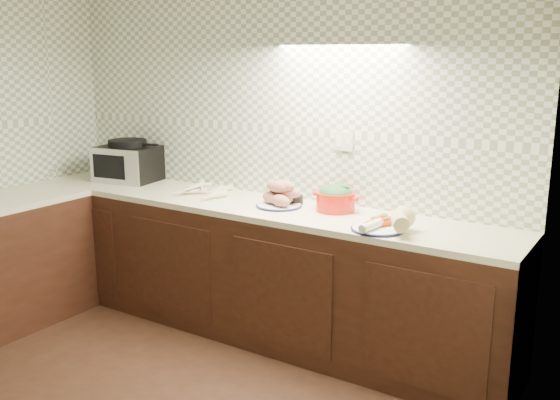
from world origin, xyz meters
The scene contains 8 objects.
room centered at (0.00, 0.00, 1.63)m, with size 3.60×3.60×2.60m.
counter centered at (-0.68, 0.68, 0.45)m, with size 3.60×3.60×0.90m.
toaster_oven centered at (-1.23, 1.59, 1.05)m, with size 0.50×0.41×0.32m.
parsnip_pile centered at (-0.35, 1.57, 0.93)m, with size 0.29×0.37×0.08m.
sweet_potato_plate centered at (0.23, 1.53, 0.97)m, with size 0.31×0.30×0.18m.
onion_bowl centered at (0.25, 1.64, 0.94)m, with size 0.15×0.15×0.11m.
dutch_oven centered at (0.59, 1.62, 0.98)m, with size 0.31×0.25×0.17m.
veg_plate centered at (1.06, 1.39, 0.95)m, with size 0.39×0.39×0.14m.
Camera 1 is at (2.37, -1.79, 1.87)m, focal length 40.00 mm.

